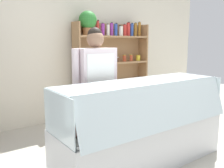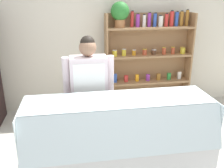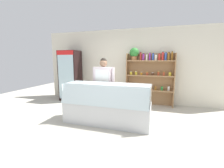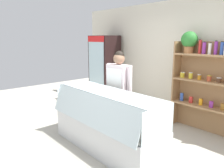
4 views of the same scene
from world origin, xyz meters
TOP-DOWN VIEW (x-y plane):
  - ground_plane at (0.00, 0.00)m, footprint 12.00×12.00m
  - back_wall at (0.00, 2.19)m, footprint 6.80×0.10m
  - shelving_unit at (0.66, 1.92)m, footprint 1.62×0.32m
  - deli_display_case at (-0.16, 0.01)m, footprint 2.14×0.76m
  - shop_clerk at (-0.45, 0.57)m, footprint 0.65×0.25m

SIDE VIEW (x-z plane):
  - ground_plane at x=0.00m, z-range 0.00..0.00m
  - deli_display_case at x=-0.16m, z-range -0.19..0.82m
  - shop_clerk at x=-0.45m, z-range 0.15..1.79m
  - shelving_unit at x=0.66m, z-range 0.17..2.17m
  - back_wall at x=0.00m, z-range 0.00..2.70m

